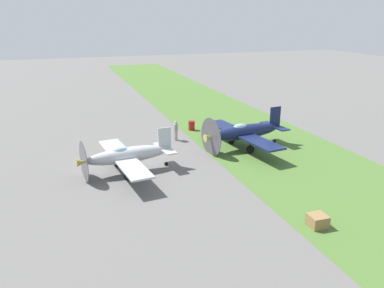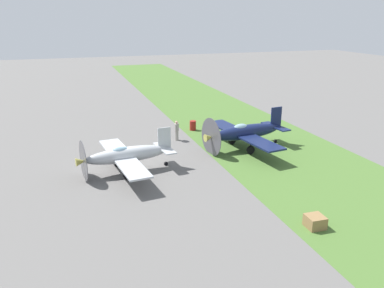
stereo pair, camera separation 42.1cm
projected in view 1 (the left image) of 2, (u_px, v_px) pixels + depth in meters
name	position (u px, v px, depth m)	size (l,w,h in m)	color
ground_plane	(121.00, 166.00, 27.94)	(160.00, 160.00, 0.00)	#605E5B
grass_verge	(272.00, 148.00, 31.82)	(120.00, 11.00, 0.01)	#476B2D
airplane_lead	(126.00, 155.00, 26.38)	(8.46, 6.71, 3.00)	#B2B7BC
airplane_wingman	(244.00, 132.00, 31.31)	(9.23, 7.34, 3.27)	#141E47
ground_crew_chief	(176.00, 130.00, 33.43)	(0.55, 0.38, 1.73)	#9E998E
fuel_drum	(192.00, 125.00, 36.58)	(0.60, 0.60, 0.90)	maroon
supply_crate	(317.00, 221.00, 19.82)	(0.90, 0.90, 0.64)	olive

